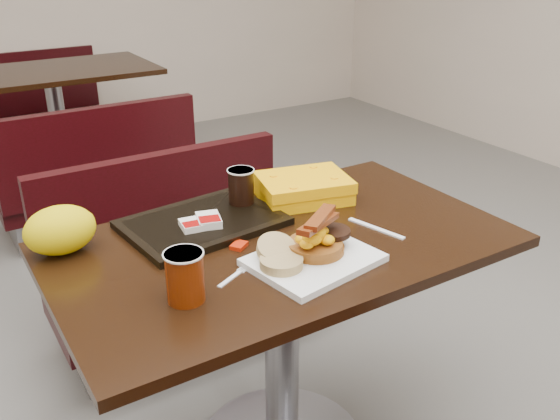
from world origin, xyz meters
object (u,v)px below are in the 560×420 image
fork (230,279)px  coffee_cup_far (241,186)px  tray (203,223)px  hashbrown_sleeve_right (209,220)px  bench_far_s (93,166)px  table_near (282,354)px  hashbrown_sleeve_left (191,225)px  clamshell (304,188)px  bench_near_n (184,259)px  platter (314,260)px  table_far (60,130)px  paper_bag (60,230)px  pancake_stack (316,246)px  bench_far_n (35,108)px  knife (376,228)px  coffee_cup_near (185,277)px

fork → coffee_cup_far: (0.22, 0.34, 0.07)m
tray → hashbrown_sleeve_right: 0.04m
bench_far_s → table_near: bearing=-90.0°
hashbrown_sleeve_left → clamshell: (0.39, 0.04, 0.01)m
bench_near_n → platter: size_ratio=3.36×
table_far → hashbrown_sleeve_right: bearing=-93.3°
table_far → paper_bag: paper_bag is taller
table_near → pancake_stack: bearing=-81.1°
hashbrown_sleeve_left → paper_bag: (-0.32, 0.08, 0.03)m
bench_near_n → fork: (-0.21, -0.81, 0.39)m
bench_near_n → hashbrown_sleeve_right: bearing=-104.4°
pancake_stack → platter: bearing=-134.4°
bench_far_s → pancake_stack: size_ratio=6.98×
bench_far_n → hashbrown_sleeve_left: 3.18m
bench_far_n → knife: knife is taller
tray → hashbrown_sleeve_right: bearing=-91.3°
bench_far_s → tray: 1.76m
coffee_cup_far → paper_bag: bearing=179.5°
hashbrown_sleeve_right → coffee_cup_far: size_ratio=0.82×
platter → clamshell: bearing=50.3°
pancake_stack → table_near: bearing=98.9°
table_near → clamshell: bearing=44.6°
coffee_cup_far → paper_bag: paper_bag is taller
bench_near_n → coffee_cup_far: size_ratio=9.75×
pancake_stack → knife: bearing=10.6°
table_near → platter: 0.41m
bench_near_n → coffee_cup_near: 1.00m
clamshell → paper_bag: bearing=-170.0°
tray → coffee_cup_far: bearing=11.4°
coffee_cup_far → paper_bag: 0.52m
hashbrown_sleeve_right → clamshell: size_ratio=0.31×
bench_far_s → tray: tray is taller
bench_near_n → bench_far_n: size_ratio=1.00×
knife → tray: (-0.40, 0.27, 0.01)m
bench_near_n → platter: (-0.00, -0.85, 0.40)m
coffee_cup_near → knife: (0.59, 0.05, -0.06)m
table_near → coffee_cup_near: 0.56m
coffee_cup_far → coffee_cup_near: bearing=-132.8°
table_near → fork: fork is taller
bench_near_n → bench_far_n: bearing=90.0°
paper_bag → hashbrown_sleeve_right: bearing=-12.9°
table_near → knife: size_ratio=6.64×
platter → coffee_cup_near: bearing=168.3°
platter → hashbrown_sleeve_right: (-0.14, 0.30, 0.02)m
bench_far_n → hashbrown_sleeve_right: hashbrown_sleeve_right is taller
platter → pancake_stack: size_ratio=2.08×
bench_far_n → coffee_cup_near: size_ratio=8.50×
table_far → clamshell: 2.45m
coffee_cup_near → coffee_cup_far: (0.34, 0.37, 0.01)m
pancake_stack → coffee_cup_near: (-0.35, -0.01, 0.03)m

